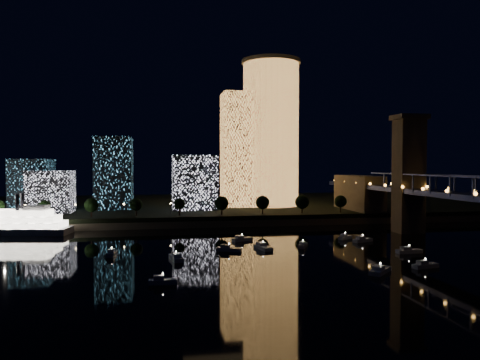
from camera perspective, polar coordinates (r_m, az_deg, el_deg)
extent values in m
plane|color=black|center=(141.88, 6.70, -9.95)|extent=(520.00, 520.00, 0.00)
cube|color=black|center=(296.88, -2.19, -3.19)|extent=(420.00, 160.00, 5.00)
cube|color=#6B5E4C|center=(220.40, 0.56, -5.26)|extent=(420.00, 6.00, 3.00)
cylinder|color=#FFAA51|center=(272.34, 3.79, 5.48)|extent=(32.00, 32.00, 81.83)
cylinder|color=#6B5E4C|center=(278.05, 3.81, 14.14)|extent=(34.00, 34.00, 2.00)
cube|color=#FFAA51|center=(268.16, -0.02, 3.70)|extent=(20.31, 20.31, 64.61)
cube|color=white|center=(251.76, -5.57, -0.25)|extent=(23.56, 19.94, 29.00)
cube|color=#4FAAD6|center=(264.53, -15.10, 0.86)|extent=(19.40, 25.23, 38.81)
cube|color=white|center=(251.67, -22.05, -1.32)|extent=(20.87, 18.98, 20.87)
cube|color=#4FAAD6|center=(261.75, -23.99, -0.57)|extent=(19.12, 21.03, 26.77)
cube|color=#6B5E4C|center=(210.95, 19.87, 0.43)|extent=(11.00, 9.00, 48.00)
cube|color=#6B5E4C|center=(211.80, 19.95, 7.20)|extent=(13.00, 11.00, 2.00)
cube|color=navy|center=(166.35, 26.95, 0.28)|extent=(0.50, 150.00, 0.50)
cube|color=#6B5E4C|center=(256.10, 14.26, -2.06)|extent=(12.00, 40.00, 23.00)
cube|color=navy|center=(176.21, 24.59, -0.74)|extent=(0.50, 0.50, 7.00)
cube|color=navy|center=(196.43, 20.62, -0.42)|extent=(0.50, 0.50, 7.00)
cube|color=navy|center=(217.42, 17.40, -0.16)|extent=(0.50, 0.50, 7.00)
sphere|color=#F79E36|center=(166.27, 26.79, -1.51)|extent=(1.20, 1.20, 1.20)
sphere|color=#F79E36|center=(204.05, 19.21, -0.79)|extent=(1.20, 1.20, 1.20)
sphere|color=#F79E36|center=(244.29, 14.06, -0.30)|extent=(1.20, 1.20, 1.20)
cube|color=silver|center=(219.28, -26.82, -5.55)|extent=(55.44, 21.24, 2.71)
cube|color=white|center=(218.96, -26.84, -4.88)|extent=(50.80, 19.38, 2.48)
cube|color=white|center=(218.69, -26.85, -4.23)|extent=(46.17, 17.52, 2.48)
cube|color=white|center=(218.44, -26.86, -3.59)|extent=(39.31, 15.28, 2.48)
cube|color=silver|center=(212.57, -23.59, -3.11)|extent=(10.02, 8.17, 2.03)
cylinder|color=black|center=(213.09, -25.52, -2.45)|extent=(1.58, 1.58, 6.77)
cylinder|color=black|center=(217.17, -25.01, -2.37)|extent=(1.58, 1.58, 6.77)
cube|color=silver|center=(164.75, 19.92, -8.17)|extent=(8.70, 3.25, 1.20)
cube|color=silver|center=(163.87, 19.54, -7.83)|extent=(3.12, 2.40, 1.00)
sphere|color=white|center=(164.42, 19.93, -7.48)|extent=(0.36, 0.36, 0.36)
cube|color=silver|center=(156.52, -15.37, -8.66)|extent=(2.96, 7.30, 1.20)
cube|color=silver|center=(155.29, -15.45, -8.33)|extent=(2.08, 2.66, 1.00)
sphere|color=white|center=(156.17, -15.38, -7.94)|extent=(0.36, 0.36, 0.36)
cube|color=silver|center=(117.94, -9.38, -12.14)|extent=(6.91, 2.28, 1.20)
cube|color=silver|center=(117.69, -9.90, -11.62)|extent=(2.43, 1.82, 1.00)
sphere|color=white|center=(117.47, -9.39, -11.19)|extent=(0.36, 0.36, 0.36)
cube|color=silver|center=(133.25, 16.74, -10.55)|extent=(8.89, 8.79, 1.20)
cube|color=silver|center=(131.70, 16.54, -10.20)|extent=(4.09, 4.08, 1.00)
sphere|color=white|center=(132.83, 16.74, -9.70)|extent=(0.36, 0.36, 0.36)
cube|color=silver|center=(166.94, 7.67, -7.94)|extent=(5.22, 7.09, 1.20)
cube|color=silver|center=(165.76, 7.61, -7.62)|extent=(2.72, 2.97, 1.00)
sphere|color=white|center=(166.61, 7.68, -7.26)|extent=(0.36, 0.36, 0.36)
cube|color=silver|center=(158.39, -1.36, -8.46)|extent=(8.76, 5.60, 1.20)
cube|color=silver|center=(158.48, -1.81, -8.05)|extent=(3.53, 3.11, 1.00)
sphere|color=white|center=(158.04, -1.36, -7.75)|extent=(0.36, 0.36, 0.36)
cube|color=silver|center=(178.94, 0.27, -7.25)|extent=(8.61, 6.12, 1.20)
cube|color=silver|center=(178.03, -0.06, -6.94)|extent=(3.57, 3.24, 1.00)
sphere|color=white|center=(178.63, 0.27, -6.61)|extent=(0.36, 0.36, 0.36)
cube|color=silver|center=(143.59, 21.67, -9.69)|extent=(8.07, 3.92, 1.20)
cube|color=silver|center=(142.61, 21.33, -9.32)|extent=(3.05, 2.50, 1.00)
sphere|color=white|center=(143.21, 21.68, -8.91)|extent=(0.36, 0.36, 0.36)
cube|color=silver|center=(182.82, 14.74, -7.11)|extent=(8.65, 5.61, 1.20)
cube|color=silver|center=(181.75, 14.47, -6.81)|extent=(3.50, 3.09, 1.00)
sphere|color=white|center=(182.51, 14.74, -6.49)|extent=(0.36, 0.36, 0.36)
cube|color=silver|center=(145.44, -7.80, -9.42)|extent=(4.31, 9.31, 1.20)
cube|color=silver|center=(143.94, -7.69, -9.09)|extent=(2.82, 3.48, 1.00)
sphere|color=white|center=(145.06, -7.80, -8.65)|extent=(0.36, 0.36, 0.36)
cube|color=silver|center=(162.19, 2.83, -8.21)|extent=(5.07, 10.09, 1.20)
cube|color=silver|center=(163.29, 2.62, -7.75)|extent=(3.17, 3.83, 1.00)
sphere|color=white|center=(161.85, 2.84, -7.52)|extent=(0.36, 0.36, 0.36)
cube|color=silver|center=(187.73, 12.71, -6.86)|extent=(6.84, 5.56, 1.20)
cube|color=silver|center=(186.73, 12.54, -6.56)|extent=(2.95, 2.78, 1.00)
sphere|color=white|center=(187.43, 12.71, -6.25)|extent=(0.36, 0.36, 0.36)
cylinder|color=black|center=(227.68, -22.67, -3.79)|extent=(0.70, 0.70, 4.00)
sphere|color=black|center=(227.37, -22.68, -2.91)|extent=(5.03, 5.03, 5.03)
cylinder|color=black|center=(224.13, -17.66, -3.82)|extent=(0.70, 0.70, 4.00)
sphere|color=black|center=(223.81, -17.67, -2.93)|extent=(6.54, 6.54, 6.54)
cylinder|color=black|center=(222.33, -12.54, -3.82)|extent=(0.70, 0.70, 4.00)
sphere|color=black|center=(222.00, -12.54, -2.92)|extent=(5.86, 5.86, 5.86)
cylinder|color=black|center=(222.31, -7.37, -3.79)|extent=(0.70, 0.70, 4.00)
sphere|color=black|center=(221.99, -7.37, -2.89)|extent=(5.17, 5.17, 5.17)
cylinder|color=black|center=(224.09, -2.24, -3.73)|extent=(0.70, 0.70, 4.00)
sphere|color=black|center=(223.77, -2.24, -2.83)|extent=(6.76, 6.76, 6.76)
cylinder|color=black|center=(227.62, 2.76, -3.64)|extent=(0.70, 0.70, 4.00)
sphere|color=black|center=(227.31, 2.76, -2.76)|extent=(6.71, 6.71, 6.71)
cylinder|color=black|center=(232.82, 7.58, -3.53)|extent=(0.70, 0.70, 4.00)
sphere|color=black|center=(232.51, 7.58, -2.67)|extent=(6.88, 6.88, 6.88)
cylinder|color=black|center=(239.59, 12.15, -3.40)|extent=(0.70, 0.70, 4.00)
sphere|color=black|center=(239.28, 12.16, -2.56)|extent=(6.13, 6.13, 6.13)
cylinder|color=black|center=(235.81, -24.72, -3.50)|extent=(0.24, 0.24, 5.00)
sphere|color=#FFCC7F|center=(235.57, -24.73, -2.82)|extent=(0.70, 0.70, 0.70)
cylinder|color=black|center=(231.18, -19.43, -3.54)|extent=(0.24, 0.24, 5.00)
sphere|color=#FFCC7F|center=(230.94, -19.44, -2.85)|extent=(0.70, 0.70, 0.70)
cylinder|color=black|center=(228.59, -13.97, -3.54)|extent=(0.24, 0.24, 5.00)
sphere|color=#FFCC7F|center=(228.34, -13.98, -2.85)|extent=(0.70, 0.70, 0.70)
cylinder|color=black|center=(228.09, -8.44, -3.52)|extent=(0.24, 0.24, 5.00)
sphere|color=#FFCC7F|center=(227.84, -8.45, -2.82)|extent=(0.70, 0.70, 0.70)
cylinder|color=black|center=(229.71, -2.94, -3.46)|extent=(0.24, 0.24, 5.00)
sphere|color=#FFCC7F|center=(229.46, -2.94, -2.77)|extent=(0.70, 0.70, 0.70)
cylinder|color=black|center=(233.40, 2.44, -3.37)|extent=(0.24, 0.24, 5.00)
sphere|color=#FFCC7F|center=(233.16, 2.44, -2.69)|extent=(0.70, 0.70, 0.70)
cylinder|color=black|center=(239.07, 7.60, -3.26)|extent=(0.24, 0.24, 5.00)
sphere|color=#FFCC7F|center=(238.83, 7.61, -2.59)|extent=(0.70, 0.70, 0.70)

